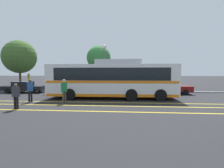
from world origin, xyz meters
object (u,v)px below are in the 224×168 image
at_px(pedestrian_0, 30,89).
at_px(pedestrian_1, 16,95).
at_px(parked_car_0, 24,87).
at_px(parked_car_3, 170,88).
at_px(parked_car_1, 74,87).
at_px(tree_1, 99,58).
at_px(transit_bus, 112,79).
at_px(bus_stop_sign, 29,83).
at_px(tree_0, 19,57).
at_px(parked_car_2, 118,87).
at_px(street_lamp, 104,55).
at_px(pedestrian_2, 64,89).

relative_size(pedestrian_0, pedestrian_1, 1.11).
height_order(parked_car_0, parked_car_3, parked_car_3).
distance_m(parked_car_3, pedestrian_1, 15.03).
xyz_separation_m(parked_car_1, tree_1, (2.01, 5.44, 3.70)).
bearing_deg(transit_bus, bus_stop_sign, 98.21).
relative_size(bus_stop_sign, tree_0, 0.34).
bearing_deg(tree_1, parked_car_0, -146.86).
xyz_separation_m(parked_car_2, street_lamp, (-1.91, 2.71, 3.82)).
distance_m(parked_car_2, street_lamp, 5.06).
relative_size(parked_car_3, street_lamp, 0.74).
bearing_deg(pedestrian_0, parked_car_2, 8.90).
xyz_separation_m(transit_bus, parked_car_1, (-4.73, 3.57, -1.01)).
bearing_deg(bus_stop_sign, tree_0, 35.04).
height_order(parked_car_2, tree_1, tree_1).
relative_size(parked_car_1, bus_stop_sign, 1.91).
height_order(parked_car_0, pedestrian_0, pedestrian_0).
xyz_separation_m(bus_stop_sign, tree_0, (-6.37, 8.67, 3.08)).
distance_m(transit_bus, bus_stop_sign, 7.35).
distance_m(bus_stop_sign, tree_0, 11.19).
xyz_separation_m(parked_car_0, parked_car_3, (16.93, 0.21, 0.02)).
height_order(parked_car_2, bus_stop_sign, bus_stop_sign).
xyz_separation_m(transit_bus, pedestrian_2, (-3.50, -2.72, -0.71)).
relative_size(pedestrian_1, tree_0, 0.24).
relative_size(transit_bus, parked_car_3, 2.70).
height_order(parked_car_0, bus_stop_sign, bus_stop_sign).
height_order(transit_bus, pedestrian_2, transit_bus).
bearing_deg(pedestrian_2, bus_stop_sign, 108.90).
xyz_separation_m(parked_car_1, tree_0, (-8.88, 3.89, 3.78)).
bearing_deg(parked_car_2, transit_bus, -6.80).
bearing_deg(tree_0, street_lamp, -5.52).
xyz_separation_m(bus_stop_sign, street_lamp, (5.67, 7.51, 3.11)).
distance_m(parked_car_3, bus_stop_sign, 14.35).
xyz_separation_m(transit_bus, pedestrian_0, (-6.36, -2.56, -0.71)).
bearing_deg(pedestrian_1, parked_car_2, -126.04).
bearing_deg(bus_stop_sign, parked_car_3, -70.21).
bearing_deg(parked_car_0, pedestrian_1, 24.74).
bearing_deg(tree_0, parked_car_1, -23.67).
distance_m(transit_bus, parked_car_2, 3.74).
bearing_deg(pedestrian_1, parked_car_1, -98.03).
height_order(parked_car_2, pedestrian_0, pedestrian_0).
distance_m(parked_car_1, pedestrian_0, 6.34).
distance_m(parked_car_2, bus_stop_sign, 9.00).
height_order(pedestrian_2, bus_stop_sign, bus_stop_sign).
bearing_deg(pedestrian_0, parked_car_0, 91.61).
bearing_deg(parked_car_0, pedestrian_0, 30.64).
distance_m(bus_stop_sign, tree_1, 11.57).
xyz_separation_m(transit_bus, tree_0, (-13.61, 7.46, 2.77)).
distance_m(parked_car_2, pedestrian_0, 9.10).
distance_m(parked_car_0, pedestrian_1, 10.28).
relative_size(parked_car_2, bus_stop_sign, 2.01).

